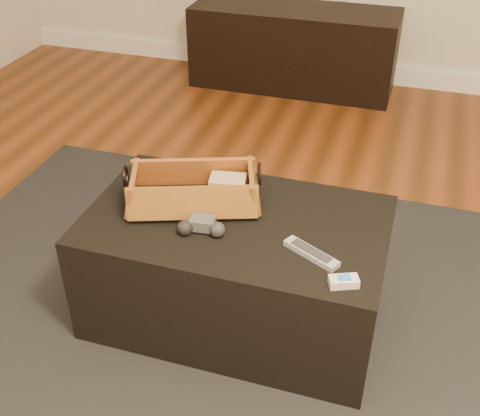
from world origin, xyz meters
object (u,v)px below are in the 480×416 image
(ottoman, at_px, (236,267))
(game_controller, at_px, (202,227))
(tv_remote, at_px, (187,200))
(silver_remote, at_px, (311,253))
(cream_gadget, at_px, (344,281))
(wicker_basket, at_px, (193,191))
(media_cabinet, at_px, (294,48))

(ottoman, distance_m, game_controller, 0.27)
(tv_remote, bearing_deg, silver_remote, -41.93)
(silver_remote, bearing_deg, tv_remote, 163.85)
(silver_remote, distance_m, cream_gadget, 0.16)
(ottoman, relative_size, game_controller, 6.22)
(game_controller, bearing_deg, wicker_basket, 119.61)
(tv_remote, distance_m, cream_gadget, 0.62)
(ottoman, xyz_separation_m, game_controller, (-0.08, -0.11, 0.24))
(tv_remote, xyz_separation_m, game_controller, (0.10, -0.12, -0.00))
(media_cabinet, relative_size, cream_gadget, 13.80)
(media_cabinet, bearing_deg, silver_remote, -75.64)
(ottoman, relative_size, tv_remote, 4.24)
(media_cabinet, distance_m, game_controller, 2.29)
(ottoman, height_order, game_controller, game_controller)
(media_cabinet, xyz_separation_m, game_controller, (0.23, -2.27, 0.20))
(tv_remote, bearing_deg, media_cabinet, 67.63)
(wicker_basket, distance_m, silver_remote, 0.47)
(silver_remote, height_order, cream_gadget, cream_gadget)
(game_controller, distance_m, silver_remote, 0.36)
(media_cabinet, distance_m, cream_gadget, 2.50)
(wicker_basket, relative_size, game_controller, 3.08)
(game_controller, height_order, silver_remote, game_controller)
(game_controller, xyz_separation_m, silver_remote, (0.36, -0.01, -0.01))
(tv_remote, xyz_separation_m, wicker_basket, (0.02, 0.02, 0.02))
(cream_gadget, bearing_deg, ottoman, 150.68)
(media_cabinet, bearing_deg, game_controller, -84.31)
(wicker_basket, distance_m, cream_gadget, 0.62)
(wicker_basket, height_order, silver_remote, wicker_basket)
(wicker_basket, bearing_deg, media_cabinet, 93.85)
(tv_remote, relative_size, silver_remote, 1.25)
(media_cabinet, height_order, ottoman, media_cabinet)
(silver_remote, xyz_separation_m, cream_gadget, (0.12, -0.10, 0.00))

